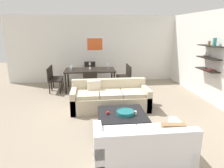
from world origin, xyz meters
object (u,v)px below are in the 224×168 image
(dining_table, at_px, (90,71))
(wine_glass_left_far, at_px, (71,66))
(apple_on_coffee_table, at_px, (108,113))
(sofa_beige, at_px, (110,99))
(dining_chair_foot, at_px, (90,82))
(dining_chair_head, at_px, (90,71))
(coffee_table, at_px, (122,121))
(wine_glass_right_far, at_px, (108,65))
(wine_glass_head, at_px, (90,64))
(dining_chair_left_near, at_px, (52,78))
(candle_jar, at_px, (135,113))
(dining_chair_right_far, at_px, (125,74))
(dining_chair_left_far, at_px, (54,76))
(wine_glass_foot, at_px, (90,68))
(wine_glass_left_near, at_px, (71,68))
(decorative_bowl, at_px, (125,112))
(loveseat_white, at_px, (142,148))
(dining_chair_right_near, at_px, (126,76))

(dining_table, xyz_separation_m, wine_glass_left_far, (-0.67, 0.12, 0.18))
(apple_on_coffee_table, bearing_deg, sofa_beige, 82.21)
(dining_chair_foot, bearing_deg, sofa_beige, -63.05)
(sofa_beige, distance_m, dining_chair_head, 2.86)
(coffee_table, relative_size, wine_glass_right_far, 5.39)
(dining_table, bearing_deg, wine_glass_head, 90.00)
(dining_chair_left_near, xyz_separation_m, wine_glass_left_far, (0.64, 0.33, 0.35))
(dining_chair_left_near, bearing_deg, dining_chair_foot, -27.00)
(wine_glass_left_far, bearing_deg, candle_jar, -64.20)
(dining_chair_foot, bearing_deg, wine_glass_head, 90.00)
(coffee_table, distance_m, apple_on_coffee_table, 0.39)
(sofa_beige, distance_m, dining_table, 2.03)
(dining_chair_right_far, relative_size, dining_chair_left_far, 1.00)
(wine_glass_head, relative_size, wine_glass_foot, 1.13)
(coffee_table, height_order, apple_on_coffee_table, apple_on_coffee_table)
(wine_glass_left_far, bearing_deg, dining_chair_left_near, -152.66)
(sofa_beige, xyz_separation_m, wine_glass_left_near, (-1.20, 1.81, 0.56))
(dining_chair_left_far, bearing_deg, wine_glass_left_far, -8.54)
(decorative_bowl, bearing_deg, wine_glass_right_far, 91.19)
(dining_chair_left_near, xyz_separation_m, wine_glass_left_near, (0.64, 0.10, 0.35))
(wine_glass_right_far, height_order, wine_glass_left_near, wine_glass_right_far)
(sofa_beige, bearing_deg, dining_chair_foot, 116.95)
(dining_chair_right_far, distance_m, wine_glass_foot, 1.49)
(loveseat_white, bearing_deg, dining_chair_right_far, 83.79)
(apple_on_coffee_table, xyz_separation_m, wine_glass_right_far, (0.31, 3.29, 0.47))
(wine_glass_left_near, bearing_deg, dining_chair_left_near, -171.46)
(dining_chair_left_near, relative_size, dining_chair_left_far, 1.00)
(sofa_beige, xyz_separation_m, dining_chair_foot, (-0.53, 1.05, 0.21))
(apple_on_coffee_table, relative_size, dining_chair_left_far, 0.08)
(decorative_bowl, height_order, wine_glass_head, wine_glass_head)
(decorative_bowl, bearing_deg, dining_chair_foot, 107.58)
(loveseat_white, xyz_separation_m, wine_glass_head, (-0.81, 4.81, 0.59))
(wine_glass_left_near, bearing_deg, wine_glass_foot, -23.70)
(wine_glass_left_near, bearing_deg, dining_chair_right_near, -2.76)
(dining_chair_head, relative_size, wine_glass_foot, 5.37)
(apple_on_coffee_table, xyz_separation_m, wine_glass_foot, (-0.36, 2.76, 0.45))
(dining_chair_right_far, bearing_deg, sofa_beige, -109.94)
(coffee_table, height_order, candle_jar, candle_jar)
(dining_chair_head, bearing_deg, wine_glass_right_far, -48.61)
(sofa_beige, bearing_deg, wine_glass_left_far, 120.52)
(dining_chair_right_far, distance_m, wine_glass_right_far, 0.75)
(dining_table, bearing_deg, dining_chair_left_near, -170.78)
(dining_chair_right_near, relative_size, wine_glass_left_near, 5.95)
(dining_chair_left_far, xyz_separation_m, dining_chair_foot, (1.31, -1.09, 0.00))
(sofa_beige, xyz_separation_m, dining_table, (-0.53, 1.92, 0.39))
(decorative_bowl, bearing_deg, wine_glass_head, 101.54)
(dining_chair_foot, height_order, dining_chair_head, same)
(dining_chair_right_far, distance_m, wine_glass_left_far, 2.01)
(wine_glass_head, bearing_deg, apple_on_coffee_table, -84.24)
(loveseat_white, height_order, dining_chair_head, dining_chair_head)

